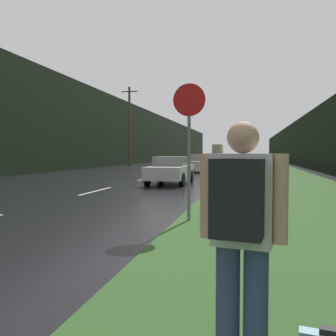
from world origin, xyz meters
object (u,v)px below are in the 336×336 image
(car_passing_far, at_px, (201,163))
(delivery_truck, at_px, (218,151))
(stop_sign, at_px, (189,136))
(car_passing_near, at_px, (171,170))
(hitchhiker_with_backpack, at_px, (241,230))

(car_passing_far, height_order, delivery_truck, delivery_truck)
(stop_sign, bearing_deg, car_passing_near, 104.78)
(hitchhiker_with_backpack, bearing_deg, car_passing_far, 107.03)
(hitchhiker_with_backpack, height_order, car_passing_far, hitchhiker_with_backpack)
(delivery_truck, bearing_deg, hitchhiker_with_backpack, -85.08)
(hitchhiker_with_backpack, relative_size, car_passing_near, 0.42)
(stop_sign, xyz_separation_m, hitchhiker_with_backpack, (1.23, -5.26, -0.88))
(car_passing_near, height_order, delivery_truck, delivery_truck)
(stop_sign, distance_m, delivery_truck, 87.49)
(stop_sign, xyz_separation_m, delivery_truck, (-6.73, 87.23, 0.06))
(delivery_truck, bearing_deg, stop_sign, -85.59)
(stop_sign, xyz_separation_m, car_passing_far, (-2.43, 20.55, -1.14))
(stop_sign, distance_m, car_passing_near, 9.61)
(hitchhiker_with_backpack, relative_size, delivery_truck, 0.23)
(delivery_truck, bearing_deg, car_passing_near, -86.85)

